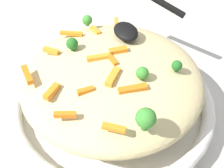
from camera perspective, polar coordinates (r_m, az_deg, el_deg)
ground_plane at (r=0.56m, az=0.00°, el=-5.75°), size 2.40×2.40×0.00m
serving_bowl at (r=0.54m, az=0.00°, el=-3.89°), size 0.36×0.36×0.05m
pasta_mound at (r=0.49m, az=0.00°, el=0.89°), size 0.30×0.30×0.08m
carrot_piece_0 at (r=0.46m, az=-16.08°, el=1.76°), size 0.04×0.01×0.01m
carrot_piece_1 at (r=0.54m, az=-3.45°, el=10.31°), size 0.03×0.02×0.01m
carrot_piece_2 at (r=0.43m, az=-11.61°, el=-1.40°), size 0.03×0.03×0.01m
carrot_piece_3 at (r=0.47m, az=-2.73°, el=5.08°), size 0.01×0.04×0.01m
carrot_piece_4 at (r=0.42m, az=4.02°, el=-0.99°), size 0.01×0.04×0.01m
carrot_piece_5 at (r=0.50m, az=-11.72°, el=6.31°), size 0.02×0.03×0.01m
carrot_piece_6 at (r=0.42m, az=-5.12°, el=-1.32°), size 0.01×0.02×0.01m
carrot_piece_7 at (r=0.40m, az=-9.08°, el=-5.88°), size 0.02×0.03×0.01m
carrot_piece_8 at (r=0.46m, az=0.22°, el=4.82°), size 0.03×0.01×0.01m
carrot_piece_9 at (r=0.56m, az=0.88°, el=11.45°), size 0.04×0.02×0.01m
carrot_piece_10 at (r=0.43m, az=0.14°, el=1.43°), size 0.04×0.03×0.01m
carrot_piece_11 at (r=0.54m, az=-7.87°, el=9.68°), size 0.02×0.04×0.01m
carrot_piece_12 at (r=0.38m, az=0.38°, el=-8.48°), size 0.02×0.03×0.01m
carrot_piece_13 at (r=0.48m, az=1.22°, el=6.50°), size 0.01×0.03×0.01m
broccoli_floret_0 at (r=0.37m, az=7.03°, el=-6.51°), size 0.03×0.03×0.03m
broccoli_floret_1 at (r=0.46m, az=12.43°, el=3.47°), size 0.02×0.02×0.02m
broccoli_floret_2 at (r=0.43m, az=5.89°, el=2.07°), size 0.02×0.02×0.02m
broccoli_floret_3 at (r=0.55m, az=-4.82°, el=12.19°), size 0.02×0.02×0.02m
broccoli_floret_4 at (r=0.49m, az=-7.71°, el=7.69°), size 0.02×0.02×0.02m
serving_spoon at (r=0.53m, az=3.91°, el=13.23°), size 0.15×0.14×0.08m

